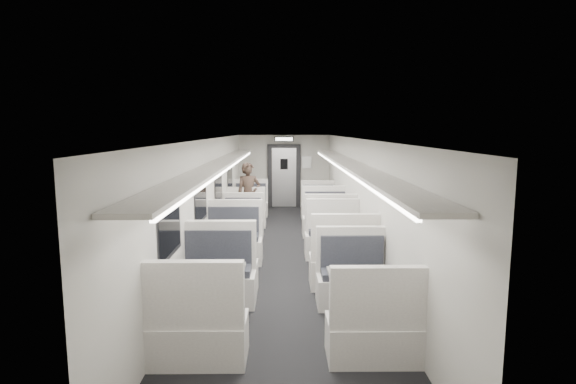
{
  "coord_description": "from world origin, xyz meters",
  "views": [
    {
      "loc": [
        -0.02,
        -8.89,
        2.59
      ],
      "look_at": [
        0.09,
        1.52,
        1.13
      ],
      "focal_mm": 28.0,
      "sensor_mm": 36.0,
      "label": 1
    }
  ],
  "objects_px": {
    "exit_sign": "(284,139)",
    "booth_left_d": "(209,298)",
    "vestibule_door": "(284,176)",
    "booth_left_a": "(249,208)",
    "booth_left_c": "(228,254)",
    "booth_right_d": "(362,300)",
    "booth_right_c": "(339,248)",
    "passenger": "(249,196)",
    "booth_left_b": "(240,229)",
    "booth_right_b": "(329,227)",
    "booth_right_a": "(320,210)"
  },
  "relations": [
    {
      "from": "booth_left_b",
      "to": "booth_right_a",
      "type": "xyz_separation_m",
      "value": [
        2.0,
        2.35,
        0.01
      ]
    },
    {
      "from": "booth_left_d",
      "to": "booth_right_a",
      "type": "relative_size",
      "value": 1.13
    },
    {
      "from": "booth_left_c",
      "to": "booth_right_a",
      "type": "bearing_deg",
      "value": 66.3
    },
    {
      "from": "booth_left_a",
      "to": "booth_right_a",
      "type": "distance_m",
      "value": 2.02
    },
    {
      "from": "booth_left_b",
      "to": "booth_right_d",
      "type": "xyz_separation_m",
      "value": [
        2.0,
        -4.34,
        0.03
      ]
    },
    {
      "from": "booth_left_c",
      "to": "booth_right_c",
      "type": "height_order",
      "value": "booth_right_c"
    },
    {
      "from": "booth_left_a",
      "to": "booth_right_b",
      "type": "bearing_deg",
      "value": -52.72
    },
    {
      "from": "booth_left_a",
      "to": "booth_left_c",
      "type": "bearing_deg",
      "value": -90.0
    },
    {
      "from": "booth_right_a",
      "to": "booth_right_c",
      "type": "height_order",
      "value": "booth_right_c"
    },
    {
      "from": "booth_left_c",
      "to": "booth_right_c",
      "type": "xyz_separation_m",
      "value": [
        2.0,
        0.34,
        0.02
      ]
    },
    {
      "from": "vestibule_door",
      "to": "exit_sign",
      "type": "relative_size",
      "value": 3.39
    },
    {
      "from": "passenger",
      "to": "booth_left_d",
      "type": "bearing_deg",
      "value": -107.51
    },
    {
      "from": "booth_right_d",
      "to": "passenger",
      "type": "xyz_separation_m",
      "value": [
        -1.93,
        6.04,
        0.48
      ]
    },
    {
      "from": "booth_left_c",
      "to": "booth_right_d",
      "type": "xyz_separation_m",
      "value": [
        2.0,
        -2.13,
        -0.02
      ]
    },
    {
      "from": "booth_left_b",
      "to": "booth_right_d",
      "type": "relative_size",
      "value": 0.92
    },
    {
      "from": "booth_right_a",
      "to": "booth_left_b",
      "type": "bearing_deg",
      "value": -130.41
    },
    {
      "from": "booth_right_c",
      "to": "passenger",
      "type": "relative_size",
      "value": 1.36
    },
    {
      "from": "booth_left_a",
      "to": "booth_right_d",
      "type": "distance_m",
      "value": 7.26
    },
    {
      "from": "booth_left_b",
      "to": "vestibule_door",
      "type": "relative_size",
      "value": 0.94
    },
    {
      "from": "booth_left_a",
      "to": "booth_left_d",
      "type": "bearing_deg",
      "value": -90.0
    },
    {
      "from": "booth_left_c",
      "to": "booth_right_b",
      "type": "relative_size",
      "value": 1.01
    },
    {
      "from": "vestibule_door",
      "to": "booth_left_a",
      "type": "bearing_deg",
      "value": -113.77
    },
    {
      "from": "vestibule_door",
      "to": "exit_sign",
      "type": "distance_m",
      "value": 1.33
    },
    {
      "from": "exit_sign",
      "to": "booth_left_d",
      "type": "bearing_deg",
      "value": -96.54
    },
    {
      "from": "booth_left_b",
      "to": "vestibule_door",
      "type": "bearing_deg",
      "value": 78.5
    },
    {
      "from": "booth_left_d",
      "to": "exit_sign",
      "type": "distance_m",
      "value": 8.98
    },
    {
      "from": "booth_right_a",
      "to": "booth_right_c",
      "type": "relative_size",
      "value": 0.85
    },
    {
      "from": "booth_left_b",
      "to": "booth_left_c",
      "type": "height_order",
      "value": "booth_left_c"
    },
    {
      "from": "booth_left_d",
      "to": "booth_right_d",
      "type": "relative_size",
      "value": 1.06
    },
    {
      "from": "booth_right_c",
      "to": "passenger",
      "type": "bearing_deg",
      "value": 118.42
    },
    {
      "from": "booth_left_d",
      "to": "booth_left_a",
      "type": "bearing_deg",
      "value": 90.0
    },
    {
      "from": "booth_left_d",
      "to": "booth_right_a",
      "type": "xyz_separation_m",
      "value": [
        2.0,
        6.65,
        -0.05
      ]
    },
    {
      "from": "booth_right_a",
      "to": "vestibule_door",
      "type": "bearing_deg",
      "value": 111.31
    },
    {
      "from": "booth_left_b",
      "to": "booth_left_d",
      "type": "relative_size",
      "value": 0.87
    },
    {
      "from": "booth_left_b",
      "to": "passenger",
      "type": "relative_size",
      "value": 1.14
    },
    {
      "from": "booth_left_a",
      "to": "booth_left_d",
      "type": "relative_size",
      "value": 0.9
    },
    {
      "from": "passenger",
      "to": "vestibule_door",
      "type": "xyz_separation_m",
      "value": [
        0.93,
        3.22,
        0.17
      ]
    },
    {
      "from": "booth_left_a",
      "to": "booth_left_b",
      "type": "xyz_separation_m",
      "value": [
        0.0,
        -2.64,
        -0.01
      ]
    },
    {
      "from": "booth_left_c",
      "to": "exit_sign",
      "type": "bearing_deg",
      "value": 81.43
    },
    {
      "from": "booth_left_d",
      "to": "booth_right_d",
      "type": "height_order",
      "value": "booth_left_d"
    },
    {
      "from": "booth_left_b",
      "to": "booth_right_b",
      "type": "xyz_separation_m",
      "value": [
        2.0,
        0.02,
        0.05
      ]
    },
    {
      "from": "passenger",
      "to": "exit_sign",
      "type": "xyz_separation_m",
      "value": [
        0.93,
        2.73,
        1.41
      ]
    },
    {
      "from": "booth_left_c",
      "to": "exit_sign",
      "type": "height_order",
      "value": "exit_sign"
    },
    {
      "from": "booth_left_d",
      "to": "booth_right_b",
      "type": "distance_m",
      "value": 4.75
    },
    {
      "from": "booth_right_c",
      "to": "passenger",
      "type": "xyz_separation_m",
      "value": [
        -1.93,
        3.56,
        0.44
      ]
    },
    {
      "from": "booth_left_b",
      "to": "passenger",
      "type": "height_order",
      "value": "passenger"
    },
    {
      "from": "booth_left_a",
      "to": "passenger",
      "type": "distance_m",
      "value": 1.07
    },
    {
      "from": "booth_left_a",
      "to": "booth_right_c",
      "type": "relative_size",
      "value": 0.86
    },
    {
      "from": "booth_left_d",
      "to": "passenger",
      "type": "distance_m",
      "value": 6.01
    },
    {
      "from": "booth_right_a",
      "to": "booth_right_d",
      "type": "xyz_separation_m",
      "value": [
        0.0,
        -6.69,
        0.02
      ]
    }
  ]
}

